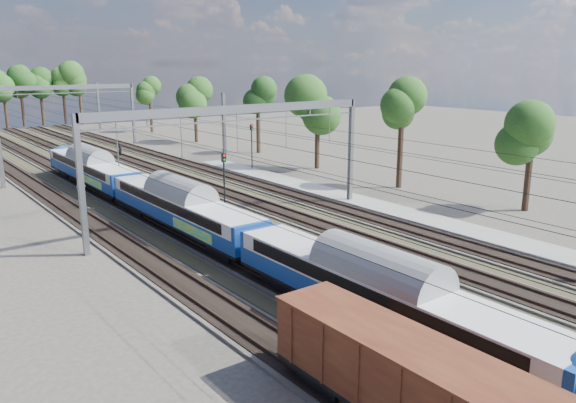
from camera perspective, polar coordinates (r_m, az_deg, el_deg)
track_bed at (r=55.76m, az=-13.29°, el=1.22°), size 21.00×130.00×0.34m
platform at (r=43.66m, az=15.79°, el=-2.33°), size 3.00×70.00×0.30m
catenary at (r=61.98m, az=-16.29°, el=8.18°), size 25.65×130.00×9.00m
tree_belt at (r=104.34m, az=-22.12°, el=10.71°), size 39.77×99.31×11.86m
emu_train at (r=40.29m, az=-10.60°, el=-0.13°), size 2.74×57.94×4.00m
freight_boxcar at (r=19.02m, az=13.75°, el=-18.18°), size 2.57×12.39×3.20m
worker at (r=77.16m, az=-16.70°, el=5.07°), size 0.57×0.76×1.87m
signal_near at (r=43.05m, az=-6.50°, el=2.30°), size 0.36×0.33×5.33m
signal_far at (r=63.76m, az=-3.70°, el=6.08°), size 0.35×0.32×5.30m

